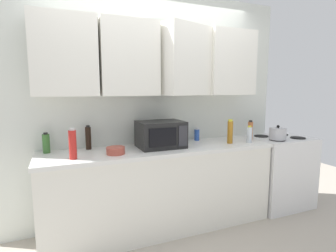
{
  "coord_description": "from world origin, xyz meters",
  "views": [
    {
      "loc": [
        -0.99,
        -2.88,
        1.51
      ],
      "look_at": [
        0.1,
        -0.25,
        1.12
      ],
      "focal_mm": 28.35,
      "sensor_mm": 36.0,
      "label": 1
    }
  ],
  "objects_px": {
    "kettle": "(278,134)",
    "bottle_clear_tall": "(249,135)",
    "stove_range": "(277,171)",
    "bottle_amber_vinegar": "(230,132)",
    "bottle_blue_cleaner": "(197,134)",
    "microwave": "(161,134)",
    "bottle_soy_dark": "(88,138)",
    "bowl_ceramic_small": "(116,151)",
    "bottle_spice_jar": "(250,131)",
    "bottle_green_oil": "(46,143)",
    "bottle_red_sauce": "(73,144)"
  },
  "relations": [
    {
      "from": "kettle",
      "to": "bottle_clear_tall",
      "type": "distance_m",
      "value": 0.41
    },
    {
      "from": "stove_range",
      "to": "bottle_amber_vinegar",
      "type": "height_order",
      "value": "bottle_amber_vinegar"
    },
    {
      "from": "bottle_blue_cleaner",
      "to": "microwave",
      "type": "bearing_deg",
      "value": -160.63
    },
    {
      "from": "microwave",
      "to": "bottle_soy_dark",
      "type": "height_order",
      "value": "microwave"
    },
    {
      "from": "bowl_ceramic_small",
      "to": "bottle_spice_jar",
      "type": "bearing_deg",
      "value": 2.59
    },
    {
      "from": "kettle",
      "to": "bottle_green_oil",
      "type": "xyz_separation_m",
      "value": [
        -2.57,
        0.36,
        0.01
      ]
    },
    {
      "from": "microwave",
      "to": "bottle_spice_jar",
      "type": "xyz_separation_m",
      "value": [
        1.14,
        -0.05,
        -0.02
      ]
    },
    {
      "from": "bottle_amber_vinegar",
      "to": "bottle_red_sauce",
      "type": "height_order",
      "value": "same"
    },
    {
      "from": "bowl_ceramic_small",
      "to": "bottle_soy_dark",
      "type": "bearing_deg",
      "value": 125.12
    },
    {
      "from": "bottle_soy_dark",
      "to": "bottle_blue_cleaner",
      "type": "relative_size",
      "value": 1.59
    },
    {
      "from": "stove_range",
      "to": "bottle_green_oil",
      "type": "height_order",
      "value": "bottle_green_oil"
    },
    {
      "from": "bottle_soy_dark",
      "to": "microwave",
      "type": "bearing_deg",
      "value": -14.41
    },
    {
      "from": "stove_range",
      "to": "bottle_red_sauce",
      "type": "distance_m",
      "value": 2.59
    },
    {
      "from": "bottle_amber_vinegar",
      "to": "bottle_clear_tall",
      "type": "relative_size",
      "value": 1.41
    },
    {
      "from": "bottle_amber_vinegar",
      "to": "bottle_red_sauce",
      "type": "xyz_separation_m",
      "value": [
        -1.7,
        -0.05,
        -0.0
      ]
    },
    {
      "from": "bottle_red_sauce",
      "to": "bottle_green_oil",
      "type": "relative_size",
      "value": 1.38
    },
    {
      "from": "stove_range",
      "to": "bowl_ceramic_small",
      "type": "distance_m",
      "value": 2.19
    },
    {
      "from": "bottle_amber_vinegar",
      "to": "bottle_red_sauce",
      "type": "bearing_deg",
      "value": -178.3
    },
    {
      "from": "bottle_soy_dark",
      "to": "bottle_amber_vinegar",
      "type": "relative_size",
      "value": 0.9
    },
    {
      "from": "kettle",
      "to": "bottle_amber_vinegar",
      "type": "height_order",
      "value": "bottle_amber_vinegar"
    },
    {
      "from": "bottle_red_sauce",
      "to": "bowl_ceramic_small",
      "type": "relative_size",
      "value": 1.58
    },
    {
      "from": "bottle_amber_vinegar",
      "to": "bottle_clear_tall",
      "type": "xyz_separation_m",
      "value": [
        0.24,
        -0.05,
        -0.04
      ]
    },
    {
      "from": "kettle",
      "to": "bottle_soy_dark",
      "type": "relative_size",
      "value": 0.79
    },
    {
      "from": "bottle_spice_jar",
      "to": "bottle_green_oil",
      "type": "bearing_deg",
      "value": 174.31
    },
    {
      "from": "bottle_soy_dark",
      "to": "bottle_amber_vinegar",
      "type": "bearing_deg",
      "value": -11.0
    },
    {
      "from": "kettle",
      "to": "bottle_soy_dark",
      "type": "xyz_separation_m",
      "value": [
        -2.18,
        0.37,
        0.04
      ]
    },
    {
      "from": "bottle_red_sauce",
      "to": "bottle_green_oil",
      "type": "distance_m",
      "value": 0.41
    },
    {
      "from": "bottle_green_oil",
      "to": "bottle_red_sauce",
      "type": "bearing_deg",
      "value": -56.23
    },
    {
      "from": "bottle_red_sauce",
      "to": "bottle_clear_tall",
      "type": "bearing_deg",
      "value": 0.1
    },
    {
      "from": "bottle_amber_vinegar",
      "to": "bottle_green_oil",
      "type": "distance_m",
      "value": 1.95
    },
    {
      "from": "bottle_clear_tall",
      "to": "bottle_red_sauce",
      "type": "bearing_deg",
      "value": -179.9
    },
    {
      "from": "stove_range",
      "to": "bottle_soy_dark",
      "type": "relative_size",
      "value": 3.65
    },
    {
      "from": "bottle_blue_cleaner",
      "to": "bottle_red_sauce",
      "type": "bearing_deg",
      "value": -166.26
    },
    {
      "from": "bottle_amber_vinegar",
      "to": "bowl_ceramic_small",
      "type": "height_order",
      "value": "bottle_amber_vinegar"
    },
    {
      "from": "bottle_amber_vinegar",
      "to": "bottle_blue_cleaner",
      "type": "relative_size",
      "value": 1.77
    },
    {
      "from": "stove_range",
      "to": "bottle_red_sauce",
      "type": "relative_size",
      "value": 3.29
    },
    {
      "from": "stove_range",
      "to": "bottle_amber_vinegar",
      "type": "bearing_deg",
      "value": -175.02
    },
    {
      "from": "stove_range",
      "to": "bottle_green_oil",
      "type": "bearing_deg",
      "value": 175.44
    },
    {
      "from": "bottle_blue_cleaner",
      "to": "bottle_green_oil",
      "type": "bearing_deg",
      "value": -179.64
    },
    {
      "from": "stove_range",
      "to": "microwave",
      "type": "bearing_deg",
      "value": 178.59
    },
    {
      "from": "kettle",
      "to": "bottle_blue_cleaner",
      "type": "relative_size",
      "value": 1.26
    },
    {
      "from": "bottle_soy_dark",
      "to": "stove_range",
      "type": "bearing_deg",
      "value": -5.52
    },
    {
      "from": "stove_range",
      "to": "bottle_spice_jar",
      "type": "distance_m",
      "value": 0.74
    },
    {
      "from": "stove_range",
      "to": "bottle_clear_tall",
      "type": "relative_size",
      "value": 4.64
    },
    {
      "from": "bottle_red_sauce",
      "to": "bottle_amber_vinegar",
      "type": "bearing_deg",
      "value": 1.7
    },
    {
      "from": "stove_range",
      "to": "bottle_green_oil",
      "type": "xyz_separation_m",
      "value": [
        -2.74,
        0.22,
        0.54
      ]
    },
    {
      "from": "bottle_soy_dark",
      "to": "bottle_red_sauce",
      "type": "distance_m",
      "value": 0.39
    },
    {
      "from": "stove_range",
      "to": "bottle_clear_tall",
      "type": "bearing_deg",
      "value": -168.46
    },
    {
      "from": "bowl_ceramic_small",
      "to": "bottle_green_oil",
      "type": "bearing_deg",
      "value": 153.84
    },
    {
      "from": "microwave",
      "to": "bottle_soy_dark",
      "type": "bearing_deg",
      "value": 165.59
    }
  ]
}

